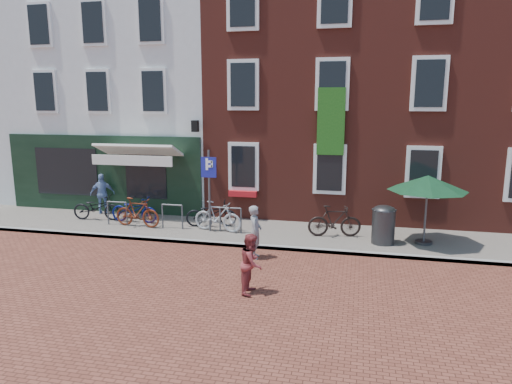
% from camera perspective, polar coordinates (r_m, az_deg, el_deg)
% --- Properties ---
extents(ground, '(80.00, 80.00, 0.00)m').
position_cam_1_polar(ground, '(14.22, -6.40, -6.47)').
color(ground, brown).
extents(sidewalk, '(24.00, 3.00, 0.10)m').
position_cam_1_polar(sidewalk, '(15.31, -1.01, -4.92)').
color(sidewalk, slate).
rests_on(sidewalk, ground).
extents(building_stucco, '(8.00, 8.00, 9.00)m').
position_cam_1_polar(building_stucco, '(21.95, -13.19, 11.44)').
color(building_stucco, silver).
rests_on(building_stucco, ground).
extents(building_brick_mid, '(6.00, 8.00, 10.00)m').
position_cam_1_polar(building_brick_mid, '(19.95, 5.66, 13.16)').
color(building_brick_mid, maroon).
rests_on(building_brick_mid, ground).
extents(building_brick_right, '(6.00, 8.00, 10.00)m').
position_cam_1_polar(building_brick_right, '(20.10, 23.31, 12.31)').
color(building_brick_right, maroon).
rests_on(building_brick_right, ground).
extents(filler_left, '(7.00, 8.00, 9.00)m').
position_cam_1_polar(filler_left, '(26.09, -28.45, 10.32)').
color(filler_left, silver).
rests_on(filler_left, ground).
extents(litter_bin, '(0.67, 0.67, 1.23)m').
position_cam_1_polar(litter_bin, '(14.32, 15.34, -3.62)').
color(litter_bin, '#323234').
rests_on(litter_bin, sidewalk).
extents(parking_sign, '(0.50, 0.07, 2.65)m').
position_cam_1_polar(parking_sign, '(14.95, -5.77, 1.57)').
color(parking_sign, '#4C4C4F').
rests_on(parking_sign, sidewalk).
extents(parasol, '(2.30, 2.30, 2.15)m').
position_cam_1_polar(parasol, '(14.40, 20.30, 1.36)').
color(parasol, '#4C4C4F').
rests_on(parasol, sidewalk).
extents(woman, '(0.43, 0.59, 1.48)m').
position_cam_1_polar(woman, '(12.83, -0.11, -4.90)').
color(woman, gray).
rests_on(woman, ground).
extents(boy, '(0.55, 0.69, 1.38)m').
position_cam_1_polar(boy, '(10.60, -0.54, -8.73)').
color(boy, maroon).
rests_on(boy, ground).
extents(cafe_person, '(0.96, 0.70, 1.51)m').
position_cam_1_polar(cafe_person, '(18.34, -18.26, -0.20)').
color(cafe_person, '#7792C4').
rests_on(cafe_person, sidewalk).
extents(bicycle_0, '(1.77, 0.82, 0.89)m').
position_cam_1_polar(bicycle_0, '(17.49, -18.91, -1.80)').
color(bicycle_0, black).
rests_on(bicycle_0, sidewalk).
extents(bicycle_1, '(1.69, 0.62, 0.99)m').
position_cam_1_polar(bicycle_1, '(16.14, -14.32, -2.42)').
color(bicycle_1, '#5A200F').
rests_on(bicycle_1, sidewalk).
extents(bicycle_2, '(1.70, 0.61, 0.89)m').
position_cam_1_polar(bicycle_2, '(16.77, -14.67, -2.10)').
color(bicycle_2, '#070E53').
rests_on(bicycle_2, sidewalk).
extents(bicycle_3, '(1.70, 0.69, 0.99)m').
position_cam_1_polar(bicycle_3, '(15.16, -4.72, -2.98)').
color(bicycle_3, '#9F9FA2').
rests_on(bicycle_3, sidewalk).
extents(bicycle_4, '(1.79, 0.98, 0.89)m').
position_cam_1_polar(bicycle_4, '(15.76, -5.51, -2.63)').
color(bicycle_4, black).
rests_on(bicycle_4, sidewalk).
extents(bicycle_5, '(1.71, 0.76, 0.99)m').
position_cam_1_polar(bicycle_5, '(14.73, 9.58, -3.53)').
color(bicycle_5, black).
rests_on(bicycle_5, sidewalk).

